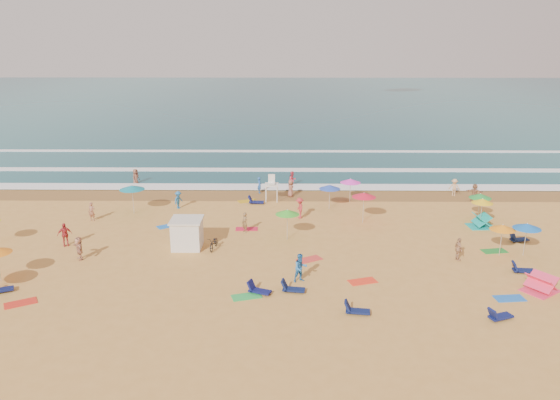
{
  "coord_description": "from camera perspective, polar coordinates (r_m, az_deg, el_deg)",
  "views": [
    {
      "loc": [
        3.3,
        -36.6,
        14.52
      ],
      "look_at": [
        2.86,
        6.0,
        1.5
      ],
      "focal_mm": 35.0,
      "sensor_mm": 36.0,
      "label": 1
    }
  ],
  "objects": [
    {
      "name": "bicycle",
      "position": [
        38.63,
        -6.93,
        -4.48
      ],
      "size": [
        0.88,
        1.82,
        0.92
      ],
      "primitive_type": "imported",
      "rotation": [
        0.0,
        0.0,
        -0.16
      ],
      "color": "black",
      "rests_on": "ground"
    },
    {
      "name": "towels",
      "position": [
        38.12,
        4.15,
        -5.42
      ],
      "size": [
        39.58,
        21.18,
        0.03
      ],
      "color": "red",
      "rests_on": "ground"
    },
    {
      "name": "ocean",
      "position": [
        121.51,
        -0.99,
        10.13
      ],
      "size": [
        220.0,
        140.0,
        0.18
      ],
      "primitive_type": "cube",
      "color": "#0C4756",
      "rests_on": "ground"
    },
    {
      "name": "popup_tents",
      "position": [
        40.54,
        22.64,
        -4.47
      ],
      "size": [
        2.65,
        13.23,
        1.2
      ],
      "color": "#F8375F",
      "rests_on": "ground"
    },
    {
      "name": "loungers",
      "position": [
        35.06,
        6.2,
        -7.27
      ],
      "size": [
        35.08,
        21.21,
        0.34
      ],
      "color": "#0F174D",
      "rests_on": "ground"
    },
    {
      "name": "beachgoers",
      "position": [
        43.99,
        -3.73,
        -1.23
      ],
      "size": [
        47.36,
        27.05,
        2.05
      ],
      "color": "tan",
      "rests_on": "ground"
    },
    {
      "name": "cabana_roof",
      "position": [
        38.65,
        -9.75,
        -2.07
      ],
      "size": [
        2.2,
        2.2,
        0.12
      ],
      "primitive_type": "cube",
      "color": "silver",
      "rests_on": "cabana"
    },
    {
      "name": "wet_sand",
      "position": [
        51.3,
        -3.13,
        0.54
      ],
      "size": [
        220.0,
        220.0,
        0.0
      ],
      "primitive_type": "plane",
      "color": "olive",
      "rests_on": "ground"
    },
    {
      "name": "surf_foam",
      "position": [
        59.78,
        -2.6,
        3.02
      ],
      "size": [
        200.0,
        18.7,
        0.05
      ],
      "color": "white",
      "rests_on": "ground"
    },
    {
      "name": "ground",
      "position": [
        39.51,
        -4.26,
        -4.62
      ],
      "size": [
        220.0,
        220.0,
        0.0
      ],
      "primitive_type": "plane",
      "color": "gold",
      "rests_on": "ground"
    },
    {
      "name": "beach_umbrellas",
      "position": [
        39.43,
        -4.33,
        -1.38
      ],
      "size": [
        46.88,
        26.11,
        0.74
      ],
      "color": "orange",
      "rests_on": "ground"
    },
    {
      "name": "cabana",
      "position": [
        39.01,
        -9.68,
        -3.54
      ],
      "size": [
        2.0,
        2.0,
        2.0
      ],
      "primitive_type": "cube",
      "color": "silver",
      "rests_on": "ground"
    },
    {
      "name": "lifeguard_stand",
      "position": [
        49.09,
        -0.88,
        1.07
      ],
      "size": [
        1.2,
        1.2,
        2.1
      ],
      "primitive_type": null,
      "color": "white",
      "rests_on": "ground"
    }
  ]
}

